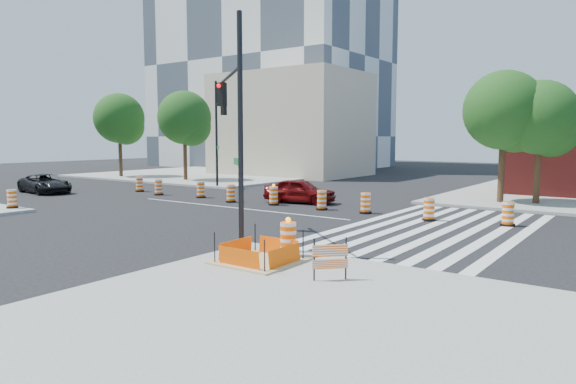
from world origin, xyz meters
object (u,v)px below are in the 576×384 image
(red_coupe, at_px, (300,191))
(dark_suv, at_px, (45,184))
(signal_pole_nw, at_px, (219,123))
(signal_pole_se, at_px, (233,113))

(red_coupe, distance_m, dark_suv, 17.90)
(dark_suv, height_order, signal_pole_nw, signal_pole_nw)
(red_coupe, distance_m, signal_pole_se, 12.38)
(red_coupe, distance_m, signal_pole_nw, 10.06)
(red_coupe, xyz_separation_m, signal_pole_se, (4.67, -10.81, 3.84))
(red_coupe, bearing_deg, dark_suv, 96.40)
(red_coupe, relative_size, signal_pole_nw, 0.53)
(red_coupe, height_order, signal_pole_nw, signal_pole_nw)
(red_coupe, relative_size, dark_suv, 0.89)
(red_coupe, xyz_separation_m, signal_pole_nw, (-8.81, 2.72, 4.02))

